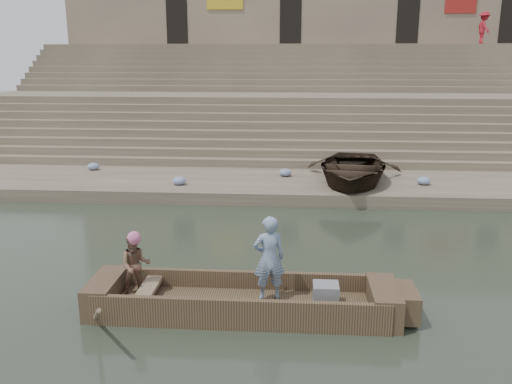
# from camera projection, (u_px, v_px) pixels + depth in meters

# --- Properties ---
(ground) EXTENTS (120.00, 120.00, 0.00)m
(ground) POSITION_uv_depth(u_px,v_px,m) (372.00, 291.00, 10.70)
(ground) COLOR #283226
(ground) RESTS_ON ground
(lower_landing) EXTENTS (32.00, 4.00, 0.40)m
(lower_landing) POSITION_uv_depth(u_px,v_px,m) (341.00, 187.00, 18.38)
(lower_landing) COLOR gray
(lower_landing) RESTS_ON ground
(mid_landing) EXTENTS (32.00, 3.00, 2.80)m
(mid_landing) POSITION_uv_depth(u_px,v_px,m) (329.00, 125.00, 25.33)
(mid_landing) COLOR gray
(mid_landing) RESTS_ON ground
(upper_landing) EXTENTS (32.00, 3.00, 5.20)m
(upper_landing) POSITION_uv_depth(u_px,v_px,m) (323.00, 90.00, 31.79)
(upper_landing) COLOR gray
(upper_landing) RESTS_ON ground
(ghat_steps) EXTENTS (32.00, 11.00, 5.20)m
(ghat_steps) POSITION_uv_depth(u_px,v_px,m) (327.00, 112.00, 26.86)
(ghat_steps) COLOR gray
(ghat_steps) RESTS_ON ground
(building_wall) EXTENTS (32.00, 5.07, 11.20)m
(building_wall) POSITION_uv_depth(u_px,v_px,m) (321.00, 39.00, 34.90)
(building_wall) COLOR gray
(building_wall) RESTS_ON ground
(main_rowboat) EXTENTS (5.00, 1.30, 0.22)m
(main_rowboat) POSITION_uv_depth(u_px,v_px,m) (242.00, 307.00, 9.79)
(main_rowboat) COLOR brown
(main_rowboat) RESTS_ON ground
(rowboat_trim) EXTENTS (6.04, 2.63, 1.85)m
(rowboat_trim) POSITION_uv_depth(u_px,v_px,m) (253.00, 298.00, 9.72)
(rowboat_trim) COLOR brown
(rowboat_trim) RESTS_ON ground
(standing_man) EXTENTS (0.66, 0.52, 1.60)m
(standing_man) POSITION_uv_depth(u_px,v_px,m) (269.00, 258.00, 9.68)
(standing_man) COLOR navy
(standing_man) RESTS_ON main_rowboat
(rowing_man) EXTENTS (0.68, 0.59, 1.18)m
(rowing_man) POSITION_uv_depth(u_px,v_px,m) (136.00, 265.00, 9.91)
(rowing_man) COLOR #246D4D
(rowing_man) RESTS_ON main_rowboat
(television) EXTENTS (0.46, 0.42, 0.40)m
(television) POSITION_uv_depth(u_px,v_px,m) (325.00, 294.00, 9.60)
(television) COLOR slate
(television) RESTS_ON main_rowboat
(beached_rowboat) EXTENTS (4.03, 5.16, 0.98)m
(beached_rowboat) POSITION_uv_depth(u_px,v_px,m) (352.00, 168.00, 18.03)
(beached_rowboat) COLOR #2D2116
(beached_rowboat) RESTS_ON lower_landing
(pedestrian) EXTENTS (0.75, 1.20, 1.78)m
(pedestrian) POSITION_uv_depth(u_px,v_px,m) (484.00, 28.00, 30.01)
(pedestrian) COLOR maroon
(pedestrian) RESTS_ON upper_landing
(cloth_bundles) EXTENTS (18.67, 2.56, 0.26)m
(cloth_bundles) POSITION_uv_depth(u_px,v_px,m) (313.00, 177.00, 18.35)
(cloth_bundles) COLOR #3F5999
(cloth_bundles) RESTS_ON lower_landing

